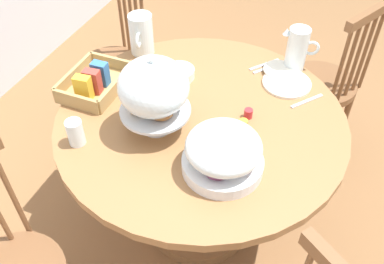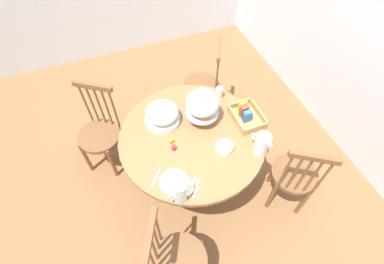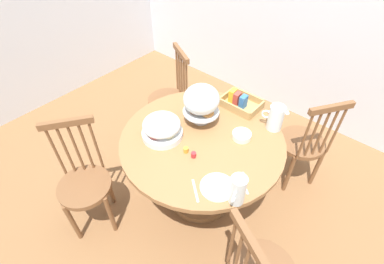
{
  "view_description": "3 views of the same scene",
  "coord_description": "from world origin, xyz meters",
  "px_view_note": "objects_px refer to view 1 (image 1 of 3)",
  "views": [
    {
      "loc": [
        -1.28,
        -0.35,
        1.94
      ],
      "look_at": [
        -0.14,
        0.12,
        0.74
      ],
      "focal_mm": 40.02,
      "sensor_mm": 36.0,
      "label": 1
    },
    {
      "loc": [
        1.28,
        -0.4,
        2.64
      ],
      "look_at": [
        -0.04,
        0.12,
        0.79
      ],
      "focal_mm": 26.8,
      "sensor_mm": 36.0,
      "label": 2
    },
    {
      "loc": [
        0.88,
        -1.06,
        2.21
      ],
      "look_at": [
        -0.14,
        0.12,
        0.74
      ],
      "focal_mm": 26.56,
      "sensor_mm": 36.0,
      "label": 3
    }
  ],
  "objects_px": {
    "dining_table": "(200,151)",
    "orange_juice_pitcher": "(297,51)",
    "fruit_platter_covered": "(223,153)",
    "china_plate_large": "(287,83)",
    "windsor_chair_far_side": "(116,66)",
    "drinking_glass": "(75,132)",
    "cereal_basket": "(94,83)",
    "pastry_stand_with_dome": "(154,89)",
    "windsor_chair_facing_door": "(324,85)",
    "milk_pitcher": "(141,36)",
    "cereal_bowl": "(179,73)",
    "china_plate_small": "(280,70)"
  },
  "relations": [
    {
      "from": "windsor_chair_facing_door",
      "to": "milk_pitcher",
      "type": "relative_size",
      "value": 4.89
    },
    {
      "from": "pastry_stand_with_dome",
      "to": "milk_pitcher",
      "type": "xyz_separation_m",
      "value": [
        0.47,
        0.3,
        -0.11
      ]
    },
    {
      "from": "windsor_chair_far_side",
      "to": "cereal_bowl",
      "type": "height_order",
      "value": "windsor_chair_far_side"
    },
    {
      "from": "pastry_stand_with_dome",
      "to": "drinking_glass",
      "type": "bearing_deg",
      "value": 127.68
    },
    {
      "from": "china_plate_large",
      "to": "china_plate_small",
      "type": "bearing_deg",
      "value": 35.91
    },
    {
      "from": "drinking_glass",
      "to": "orange_juice_pitcher",
      "type": "bearing_deg",
      "value": -39.55
    },
    {
      "from": "china_plate_large",
      "to": "fruit_platter_covered",
      "type": "bearing_deg",
      "value": 169.95
    },
    {
      "from": "china_plate_small",
      "to": "cereal_bowl",
      "type": "distance_m",
      "value": 0.47
    },
    {
      "from": "windsor_chair_facing_door",
      "to": "cereal_basket",
      "type": "height_order",
      "value": "windsor_chair_facing_door"
    },
    {
      "from": "drinking_glass",
      "to": "cereal_basket",
      "type": "bearing_deg",
      "value": 19.53
    },
    {
      "from": "pastry_stand_with_dome",
      "to": "windsor_chair_facing_door",
      "type": "bearing_deg",
      "value": -31.72
    },
    {
      "from": "windsor_chair_far_side",
      "to": "pastry_stand_with_dome",
      "type": "xyz_separation_m",
      "value": [
        -0.65,
        -0.6,
        0.49
      ]
    },
    {
      "from": "pastry_stand_with_dome",
      "to": "dining_table",
      "type": "bearing_deg",
      "value": -47.35
    },
    {
      "from": "windsor_chair_far_side",
      "to": "orange_juice_pitcher",
      "type": "bearing_deg",
      "value": -91.82
    },
    {
      "from": "cereal_bowl",
      "to": "drinking_glass",
      "type": "bearing_deg",
      "value": 159.68
    },
    {
      "from": "drinking_glass",
      "to": "milk_pitcher",
      "type": "bearing_deg",
      "value": 4.46
    },
    {
      "from": "windsor_chair_far_side",
      "to": "china_plate_small",
      "type": "distance_m",
      "value": 1.02
    },
    {
      "from": "pastry_stand_with_dome",
      "to": "milk_pitcher",
      "type": "bearing_deg",
      "value": 32.64
    },
    {
      "from": "windsor_chair_facing_door",
      "to": "windsor_chair_far_side",
      "type": "xyz_separation_m",
      "value": [
        -0.28,
        1.18,
        0.0
      ]
    },
    {
      "from": "cereal_bowl",
      "to": "fruit_platter_covered",
      "type": "bearing_deg",
      "value": -140.85
    },
    {
      "from": "cereal_basket",
      "to": "china_plate_small",
      "type": "bearing_deg",
      "value": -59.29
    },
    {
      "from": "windsor_chair_far_side",
      "to": "milk_pitcher",
      "type": "distance_m",
      "value": 0.52
    },
    {
      "from": "dining_table",
      "to": "orange_juice_pitcher",
      "type": "bearing_deg",
      "value": -29.78
    },
    {
      "from": "pastry_stand_with_dome",
      "to": "fruit_platter_covered",
      "type": "bearing_deg",
      "value": -108.27
    },
    {
      "from": "windsor_chair_far_side",
      "to": "fruit_platter_covered",
      "type": "distance_m",
      "value": 1.25
    },
    {
      "from": "fruit_platter_covered",
      "to": "milk_pitcher",
      "type": "xyz_separation_m",
      "value": [
        0.58,
        0.62,
        0.01
      ]
    },
    {
      "from": "pastry_stand_with_dome",
      "to": "cereal_bowl",
      "type": "xyz_separation_m",
      "value": [
        0.35,
        0.05,
        -0.18
      ]
    },
    {
      "from": "dining_table",
      "to": "china_plate_small",
      "type": "bearing_deg",
      "value": -28.2
    },
    {
      "from": "windsor_chair_facing_door",
      "to": "china_plate_large",
      "type": "relative_size",
      "value": 4.43
    },
    {
      "from": "orange_juice_pitcher",
      "to": "drinking_glass",
      "type": "xyz_separation_m",
      "value": [
        -0.82,
        0.67,
        -0.04
      ]
    },
    {
      "from": "pastry_stand_with_dome",
      "to": "orange_juice_pitcher",
      "type": "distance_m",
      "value": 0.76
    },
    {
      "from": "cereal_bowl",
      "to": "windsor_chair_far_side",
      "type": "bearing_deg",
      "value": 60.89
    },
    {
      "from": "dining_table",
      "to": "windsor_chair_far_side",
      "type": "xyz_separation_m",
      "value": [
        0.52,
        0.74,
        -0.08
      ]
    },
    {
      "from": "windsor_chair_facing_door",
      "to": "cereal_basket",
      "type": "distance_m",
      "value": 1.28
    },
    {
      "from": "fruit_platter_covered",
      "to": "cereal_basket",
      "type": "xyz_separation_m",
      "value": [
        0.23,
        0.68,
        -0.05
      ]
    },
    {
      "from": "orange_juice_pitcher",
      "to": "windsor_chair_far_side",
      "type": "bearing_deg",
      "value": 88.18
    },
    {
      "from": "orange_juice_pitcher",
      "to": "cereal_bowl",
      "type": "relative_size",
      "value": 1.48
    },
    {
      "from": "china_plate_small",
      "to": "cereal_bowl",
      "type": "relative_size",
      "value": 1.07
    },
    {
      "from": "orange_juice_pitcher",
      "to": "cereal_basket",
      "type": "bearing_deg",
      "value": 122.55
    },
    {
      "from": "dining_table",
      "to": "cereal_basket",
      "type": "height_order",
      "value": "cereal_basket"
    },
    {
      "from": "milk_pitcher",
      "to": "windsor_chair_far_side",
      "type": "bearing_deg",
      "value": 58.51
    },
    {
      "from": "dining_table",
      "to": "orange_juice_pitcher",
      "type": "relative_size",
      "value": 5.89
    },
    {
      "from": "windsor_chair_far_side",
      "to": "orange_juice_pitcher",
      "type": "relative_size",
      "value": 4.71
    },
    {
      "from": "cereal_bowl",
      "to": "milk_pitcher",
      "type": "bearing_deg",
      "value": 63.87
    },
    {
      "from": "milk_pitcher",
      "to": "cereal_basket",
      "type": "height_order",
      "value": "milk_pitcher"
    },
    {
      "from": "pastry_stand_with_dome",
      "to": "china_plate_large",
      "type": "bearing_deg",
      "value": -41.21
    },
    {
      "from": "china_plate_small",
      "to": "drinking_glass",
      "type": "xyz_separation_m",
      "value": [
        -0.75,
        0.62,
        0.04
      ]
    },
    {
      "from": "dining_table",
      "to": "cereal_bowl",
      "type": "bearing_deg",
      "value": 41.66
    },
    {
      "from": "fruit_platter_covered",
      "to": "china_plate_large",
      "type": "relative_size",
      "value": 1.36
    },
    {
      "from": "windsor_chair_facing_door",
      "to": "fruit_platter_covered",
      "type": "relative_size",
      "value": 3.25
    }
  ]
}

